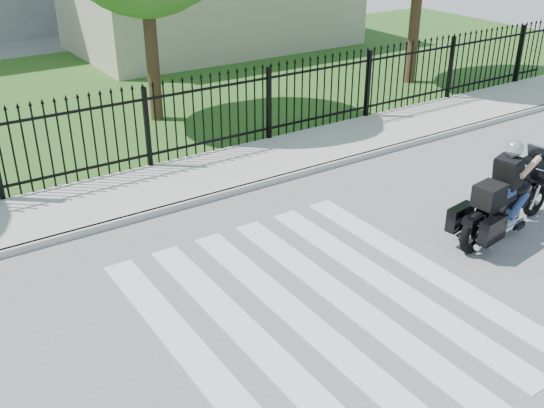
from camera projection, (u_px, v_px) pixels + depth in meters
ground at (323, 308)px, 9.03m from camera, size 120.00×120.00×0.00m
crosswalk at (323, 308)px, 9.03m from camera, size 5.00×5.50×0.01m
sidewalk at (171, 184)px, 12.75m from camera, size 40.00×2.00×0.12m
curb at (194, 202)px, 12.00m from camera, size 40.00×0.12×0.12m
grass_strip at (65, 100)px, 18.01m from camera, size 40.00×12.00×0.02m
iron_fence at (147, 130)px, 13.13m from camera, size 26.00×0.04×1.80m
motorcycle_rider at (507, 195)px, 10.71m from camera, size 2.66×1.08×1.76m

